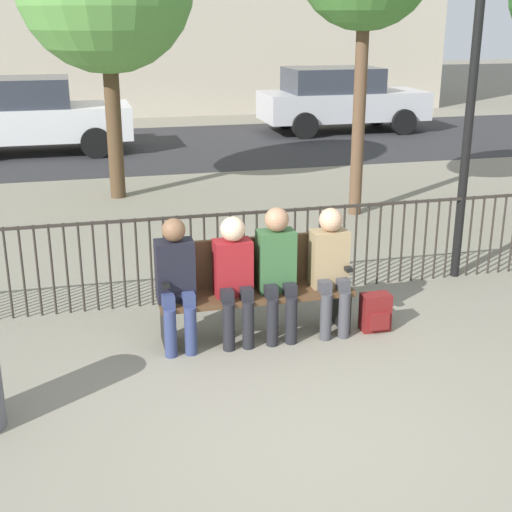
% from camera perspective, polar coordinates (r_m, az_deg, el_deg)
% --- Properties ---
extents(ground_plane, '(80.00, 80.00, 0.00)m').
position_cam_1_polar(ground_plane, '(5.38, 4.48, -13.75)').
color(ground_plane, gray).
extents(park_bench, '(1.81, 0.45, 0.92)m').
position_cam_1_polar(park_bench, '(6.66, -0.17, -2.26)').
color(park_bench, '#4C331E').
rests_on(park_bench, ground).
extents(seated_person_0, '(0.34, 0.39, 1.21)m').
position_cam_1_polar(seated_person_0, '(6.35, -6.42, -1.71)').
color(seated_person_0, navy).
rests_on(seated_person_0, ground).
extents(seated_person_1, '(0.34, 0.39, 1.19)m').
position_cam_1_polar(seated_person_1, '(6.43, -1.78, -1.35)').
color(seated_person_1, black).
rests_on(seated_person_1, ground).
extents(seated_person_2, '(0.34, 0.39, 1.25)m').
position_cam_1_polar(seated_person_2, '(6.52, 1.70, -0.81)').
color(seated_person_2, black).
rests_on(seated_person_2, ground).
extents(seated_person_3, '(0.34, 0.39, 1.21)m').
position_cam_1_polar(seated_person_3, '(6.68, 5.97, -0.61)').
color(seated_person_3, '#3D3D42').
rests_on(seated_person_3, ground).
extents(backpack, '(0.28, 0.21, 0.37)m').
position_cam_1_polar(backpack, '(6.93, 9.54, -4.49)').
color(backpack, maroon).
rests_on(backpack, ground).
extents(fence_railing, '(9.01, 0.03, 0.95)m').
position_cam_1_polar(fence_railing, '(7.48, -2.00, 0.64)').
color(fence_railing, '#2D2823').
rests_on(fence_railing, ground).
extents(lamp_post, '(0.28, 0.28, 3.60)m').
position_cam_1_polar(lamp_post, '(8.14, 17.07, 14.47)').
color(lamp_post, black).
rests_on(lamp_post, ground).
extents(street_surface, '(24.00, 6.00, 0.01)m').
position_cam_1_polar(street_surface, '(16.61, -8.85, 8.56)').
color(street_surface, '#2B2B2D').
rests_on(street_surface, ground).
extents(parked_car_0, '(4.20, 1.94, 1.62)m').
position_cam_1_polar(parked_car_0, '(16.35, -17.89, 10.71)').
color(parked_car_0, silver).
rests_on(parked_car_0, ground).
extents(parked_car_1, '(4.20, 1.94, 1.62)m').
position_cam_1_polar(parked_car_1, '(18.78, 6.74, 12.40)').
color(parked_car_1, '#B7B7BC').
rests_on(parked_car_1, ground).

